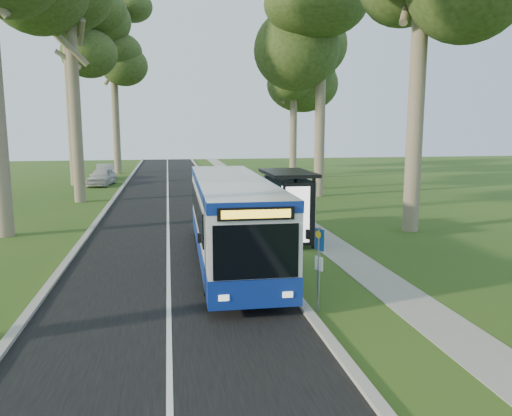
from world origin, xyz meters
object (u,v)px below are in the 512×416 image
(litter_bin, at_px, (261,218))
(car_silver, at_px, (105,172))
(bus, at_px, (231,219))
(bus_shelter, at_px, (294,193))
(car_white, at_px, (102,177))
(bus_stop_sign, at_px, (319,259))

(litter_bin, height_order, car_silver, car_silver)
(bus, height_order, bus_shelter, bus)
(litter_bin, height_order, car_white, car_white)
(litter_bin, bearing_deg, car_silver, 112.08)
(bus_stop_sign, bearing_deg, car_white, 83.31)
(car_white, bearing_deg, bus, -65.80)
(bus, relative_size, bus_shelter, 3.30)
(bus_stop_sign, bearing_deg, litter_bin, 63.78)
(litter_bin, bearing_deg, car_white, 116.28)
(car_white, bearing_deg, litter_bin, -56.11)
(bus, height_order, bus_stop_sign, bus)
(bus_shelter, height_order, litter_bin, bus_shelter)
(bus_shelter, height_order, car_white, bus_shelter)
(bus, bearing_deg, bus_stop_sign, -72.04)
(bus, xyz_separation_m, car_white, (-7.51, 25.18, -0.82))
(bus, relative_size, car_white, 2.69)
(bus_shelter, bearing_deg, litter_bin, 102.64)
(car_silver, bearing_deg, litter_bin, -77.73)
(bus_stop_sign, relative_size, bus_shelter, 0.65)
(bus, distance_m, litter_bin, 6.14)
(bus, height_order, litter_bin, bus)
(car_silver, bearing_deg, bus, -85.30)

